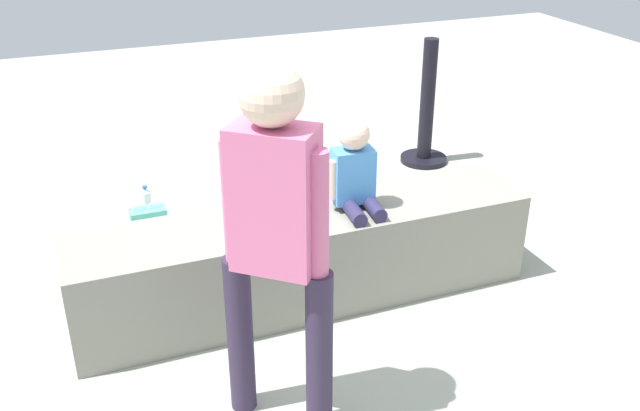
{
  "coord_description": "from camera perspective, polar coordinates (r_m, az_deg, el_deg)",
  "views": [
    {
      "loc": [
        -1.11,
        -3.06,
        2.17
      ],
      "look_at": [
        -0.07,
        -0.4,
        0.76
      ],
      "focal_mm": 40.02,
      "sensor_mm": 36.0,
      "label": 1
    }
  ],
  "objects": [
    {
      "name": "handbag_black_leather",
      "position": [
        4.93,
        -2.98,
        1.56
      ],
      "size": [
        0.3,
        0.1,
        0.31
      ],
      "color": "black",
      "rests_on": "ground_plane"
    },
    {
      "name": "child_seated",
      "position": [
        3.64,
        2.78,
        2.83
      ],
      "size": [
        0.28,
        0.32,
        0.48
      ],
      "color": "#2A264A",
      "rests_on": "concrete_ledge"
    },
    {
      "name": "handbag_brown_canvas",
      "position": [
        4.6,
        8.41,
        -0.38
      ],
      "size": [
        0.32,
        0.11,
        0.36
      ],
      "color": "brown",
      "rests_on": "ground_plane"
    },
    {
      "name": "cake_plate",
      "position": [
        3.69,
        -1.55,
        -0.11
      ],
      "size": [
        0.22,
        0.22,
        0.07
      ],
      "color": "#E0594C",
      "rests_on": "concrete_ledge"
    },
    {
      "name": "ground_plane",
      "position": [
        3.91,
        -1.17,
        -7.4
      ],
      "size": [
        12.0,
        12.0,
        0.0
      ],
      "primitive_type": "plane",
      "color": "#A1A795"
    },
    {
      "name": "party_cup_red",
      "position": [
        5.02,
        4.17,
        1.23
      ],
      "size": [
        0.08,
        0.08,
        0.1
      ],
      "primitive_type": "cylinder",
      "color": "red",
      "rests_on": "ground_plane"
    },
    {
      "name": "water_bottle_near_gift",
      "position": [
        4.85,
        -7.26,
        0.74
      ],
      "size": [
        0.07,
        0.07,
        0.21
      ],
      "color": "silver",
      "rests_on": "ground_plane"
    },
    {
      "name": "cake_box_white",
      "position": [
        4.39,
        -7.12,
        -2.57
      ],
      "size": [
        0.29,
        0.33,
        0.13
      ],
      "primitive_type": "cube",
      "rotation": [
        0.0,
        0.0,
        0.04
      ],
      "color": "white",
      "rests_on": "ground_plane"
    },
    {
      "name": "railing_post",
      "position": [
        5.55,
        8.49,
        6.86
      ],
      "size": [
        0.36,
        0.36,
        0.97
      ],
      "color": "black",
      "rests_on": "ground_plane"
    },
    {
      "name": "gift_bag",
      "position": [
        4.47,
        -13.47,
        -1.68
      ],
      "size": [
        0.21,
        0.11,
        0.29
      ],
      "color": "#59C6B2",
      "rests_on": "ground_plane"
    },
    {
      "name": "adult_standing",
      "position": [
        2.67,
        -3.6,
        -1.35
      ],
      "size": [
        0.38,
        0.35,
        1.55
      ],
      "color": "#2E243D",
      "rests_on": "ground_plane"
    },
    {
      "name": "concrete_ledge",
      "position": [
        3.78,
        -1.21,
        -4.19
      ],
      "size": [
        2.42,
        0.51,
        0.51
      ],
      "primitive_type": "cube",
      "color": "gray",
      "rests_on": "ground_plane"
    },
    {
      "name": "water_bottle_far_side",
      "position": [
        4.89,
        -13.72,
        0.35
      ],
      "size": [
        0.07,
        0.07,
        0.21
      ],
      "color": "silver",
      "rests_on": "ground_plane"
    }
  ]
}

